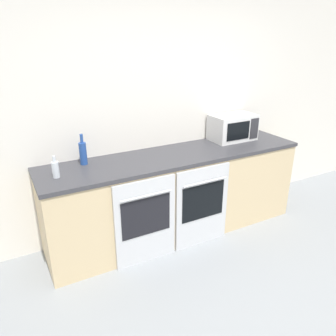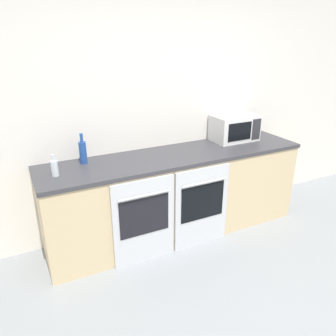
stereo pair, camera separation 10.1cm
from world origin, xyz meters
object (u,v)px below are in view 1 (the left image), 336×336
oven_left (146,222)px  microwave (233,127)px  bottle_clear (55,169)px  bottle_blue (83,153)px  oven_right (202,206)px

oven_left → microwave: microwave is taller
oven_left → bottle_clear: bottle_clear is taller
bottle_blue → bottle_clear: bearing=-145.8°
microwave → bottle_clear: size_ratio=2.65×
microwave → bottle_blue: (-1.77, 0.03, -0.03)m
bottle_blue → microwave: bearing=-0.9°
microwave → oven_right: bearing=-146.5°
oven_right → bottle_blue: bottle_blue is taller
bottle_clear → bottle_blue: bearing=34.2°
oven_right → bottle_blue: bearing=154.3°
oven_right → bottle_blue: size_ratio=2.93×
oven_left → oven_right: size_ratio=1.00×
bottle_blue → oven_left: bearing=-51.2°
oven_left → bottle_blue: bearing=128.8°
oven_right → microwave: (0.72, 0.48, 0.64)m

